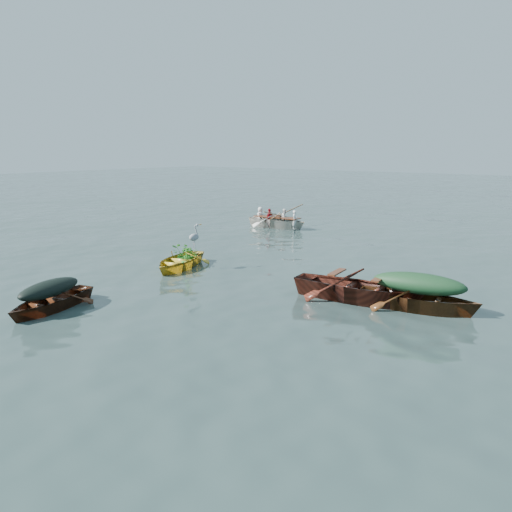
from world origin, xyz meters
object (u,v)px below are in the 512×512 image
(dark_covered_boat, at_px, (51,310))
(green_tarp_boat, at_px, (417,310))
(open_wooden_boat, at_px, (357,301))
(rowed_boat, at_px, (277,228))
(yellow_dinghy, at_px, (179,268))
(heron, at_px, (194,242))

(dark_covered_boat, bearing_deg, green_tarp_boat, 23.20)
(open_wooden_boat, height_order, rowed_boat, open_wooden_boat)
(yellow_dinghy, height_order, rowed_boat, rowed_boat)
(yellow_dinghy, xyz_separation_m, open_wooden_boat, (6.35, 0.25, 0.00))
(dark_covered_boat, xyz_separation_m, open_wooden_boat, (5.69, 5.24, 0.00))
(green_tarp_boat, relative_size, rowed_boat, 0.93)
(green_tarp_boat, xyz_separation_m, open_wooden_boat, (-1.51, -0.24, 0.00))
(dark_covered_boat, height_order, open_wooden_boat, open_wooden_boat)
(heron, bearing_deg, open_wooden_boat, -18.37)
(dark_covered_boat, xyz_separation_m, rowed_boat, (-2.98, 13.95, 0.00))
(dark_covered_boat, distance_m, heron, 5.29)
(yellow_dinghy, xyz_separation_m, dark_covered_boat, (0.66, -4.99, 0.00))
(open_wooden_boat, xyz_separation_m, rowed_boat, (-8.67, 8.71, 0.00))
(open_wooden_boat, xyz_separation_m, heron, (-5.84, -0.03, 0.91))
(heron, bearing_deg, rowed_boat, 89.26)
(dark_covered_boat, relative_size, rowed_boat, 0.75)
(rowed_boat, relative_size, heron, 4.76)
(yellow_dinghy, height_order, green_tarp_boat, green_tarp_boat)
(green_tarp_boat, height_order, open_wooden_boat, open_wooden_boat)
(dark_covered_boat, distance_m, rowed_boat, 14.27)
(open_wooden_boat, bearing_deg, yellow_dinghy, 86.52)
(yellow_dinghy, relative_size, green_tarp_boat, 0.82)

